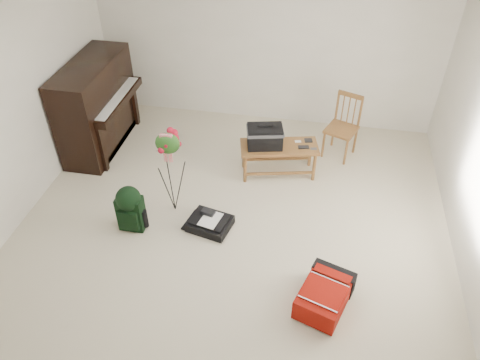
% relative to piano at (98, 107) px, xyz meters
% --- Properties ---
extents(floor, '(5.00, 5.50, 0.01)m').
position_rel_piano_xyz_m(floor, '(2.19, -1.60, -0.60)').
color(floor, beige).
rests_on(floor, ground).
extents(ceiling, '(5.00, 5.50, 0.01)m').
position_rel_piano_xyz_m(ceiling, '(2.19, -1.60, 1.90)').
color(ceiling, white).
rests_on(ceiling, wall_back).
extents(wall_back, '(5.00, 0.04, 2.50)m').
position_rel_piano_xyz_m(wall_back, '(2.19, 1.15, 0.65)').
color(wall_back, white).
rests_on(wall_back, floor).
extents(piano, '(0.71, 1.50, 1.25)m').
position_rel_piano_xyz_m(piano, '(0.00, 0.00, 0.00)').
color(piano, black).
rests_on(piano, floor).
extents(bench, '(1.06, 0.62, 0.77)m').
position_rel_piano_xyz_m(bench, '(2.45, -0.24, -0.06)').
color(bench, olive).
rests_on(bench, floor).
extents(dining_chair, '(0.51, 0.51, 0.90)m').
position_rel_piano_xyz_m(dining_chair, '(3.36, 0.37, -0.16)').
color(dining_chair, olive).
rests_on(dining_chair, floor).
extents(red_suitcase, '(0.60, 0.74, 0.27)m').
position_rel_piano_xyz_m(red_suitcase, '(3.29, -2.22, -0.46)').
color(red_suitcase, '#9E0D06').
rests_on(red_suitcase, floor).
extents(black_duffel, '(0.55, 0.47, 0.20)m').
position_rel_piano_xyz_m(black_duffel, '(1.93, -1.42, -0.53)').
color(black_duffel, black).
rests_on(black_duffel, floor).
extents(green_backpack, '(0.30, 0.29, 0.59)m').
position_rel_piano_xyz_m(green_backpack, '(1.04, -1.58, -0.28)').
color(green_backpack, black).
rests_on(green_backpack, floor).
extents(flower_stand, '(0.38, 0.38, 1.14)m').
position_rel_piano_xyz_m(flower_stand, '(1.43, -1.19, -0.04)').
color(flower_stand, black).
rests_on(flower_stand, floor).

